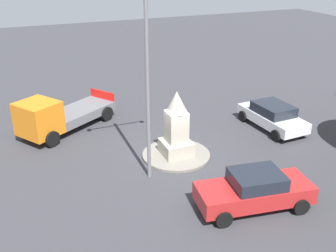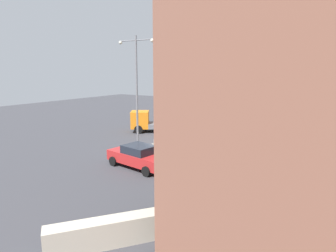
% 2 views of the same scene
% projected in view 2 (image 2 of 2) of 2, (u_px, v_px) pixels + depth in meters
% --- Properties ---
extents(ground_plane, '(80.00, 80.00, 0.00)m').
position_uv_depth(ground_plane, '(165.00, 148.00, 24.16)').
color(ground_plane, '#38383D').
extents(traffic_island, '(3.30, 3.30, 0.13)m').
position_uv_depth(traffic_island, '(165.00, 148.00, 24.14)').
color(traffic_island, gray).
rests_on(traffic_island, ground).
extents(monument, '(1.39, 1.39, 3.21)m').
position_uv_depth(monument, '(165.00, 130.00, 23.87)').
color(monument, '#B2AA99').
rests_on(monument, traffic_island).
extents(streetlamp, '(3.36, 0.28, 8.93)m').
position_uv_depth(streetlamp, '(137.00, 83.00, 23.06)').
color(streetlamp, slate).
rests_on(streetlamp, ground).
extents(car_white_near_island, '(2.19, 4.29, 1.42)m').
position_uv_depth(car_white_near_island, '(245.00, 148.00, 21.55)').
color(car_white_near_island, silver).
rests_on(car_white_near_island, ground).
extents(car_red_approaching, '(4.65, 2.43, 1.52)m').
position_uv_depth(car_red_approaching, '(139.00, 156.00, 19.29)').
color(car_red_approaching, '#B22323').
rests_on(car_red_approaching, ground).
extents(truck_orange_parked_left, '(5.80, 4.74, 2.15)m').
position_uv_depth(truck_orange_parked_left, '(151.00, 122.00, 30.59)').
color(truck_orange_parked_left, orange).
rests_on(truck_orange_parked_left, ground).
extents(stone_boundary_wall, '(11.20, 14.34, 1.02)m').
position_uv_depth(stone_boundary_wall, '(257.00, 204.00, 12.97)').
color(stone_boundary_wall, '#B2AA99').
rests_on(stone_boundary_wall, ground).
extents(tree_near_wall, '(4.58, 4.58, 6.42)m').
position_uv_depth(tree_near_wall, '(286.00, 118.00, 13.93)').
color(tree_near_wall, brown).
rests_on(tree_near_wall, ground).
extents(tree_mid_cluster, '(3.18, 3.18, 5.36)m').
position_uv_depth(tree_mid_cluster, '(192.00, 133.00, 12.35)').
color(tree_mid_cluster, brown).
rests_on(tree_mid_cluster, ground).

